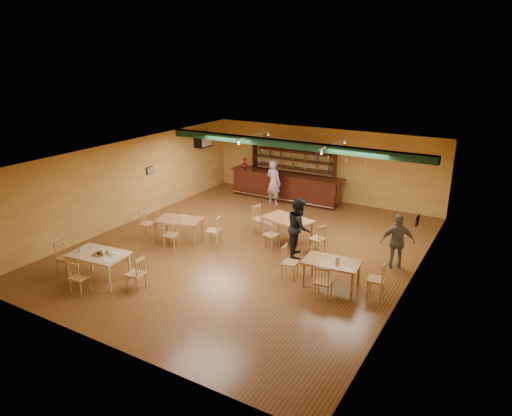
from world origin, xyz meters
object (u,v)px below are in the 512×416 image
Objects in this scene: dining_table_b at (287,230)px; patron_bar at (274,182)px; bar_counter at (286,186)px; near_table at (100,267)px; dining_table_d at (331,274)px; patron_right_a at (299,227)px; dining_table_c at (180,229)px.

patron_bar is (-2.25, 3.25, 0.52)m from dining_table_b.
bar_counter is 4.59m from dining_table_b.
near_table is (-1.04, -9.13, -0.16)m from bar_counter.
patron_bar is (-4.66, 5.41, 0.55)m from dining_table_d.
dining_table_b is at bearing 51.73° from near_table.
patron_right_a is (3.05, -4.05, 0.00)m from patron_bar.
patron_bar is at bearing 125.61° from dining_table_d.
dining_table_b is at bearing -62.60° from bar_counter.
near_table reaches higher than dining_table_b.
patron_bar is (-0.14, -0.83, 0.35)m from bar_counter.
patron_bar reaches higher than dining_table_b.
near_table is 0.83× the size of patron_bar.
near_table is 8.37m from patron_bar.
dining_table_b is 1.05× the size of near_table.
dining_table_c is at bearing 169.80° from dining_table_d.
patron_right_a is at bearing 139.19° from patron_bar.
patron_bar is at bearing 64.86° from dining_table_c.
near_table is at bearing -157.62° from dining_table_d.
patron_right_a is at bearing -30.39° from dining_table_b.
patron_bar is at bearing 77.48° from near_table.
patron_right_a reaches higher than dining_table_c.
patron_bar is at bearing 14.51° from patron_right_a.
dining_table_d is at bearing 142.90° from patron_bar.
dining_table_c is at bearing -99.96° from bar_counter.
patron_bar reaches higher than near_table.
dining_table_b is 3.24m from dining_table_d.
patron_right_a reaches higher than dining_table_b.
patron_right_a is (3.96, 4.26, 0.51)m from near_table.
dining_table_c is 0.80× the size of patron_bar.
near_table is at bearing -96.52° from bar_counter.
bar_counter is at bearing 8.35° from patron_right_a.
dining_table_c is at bearing -137.20° from dining_table_b.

